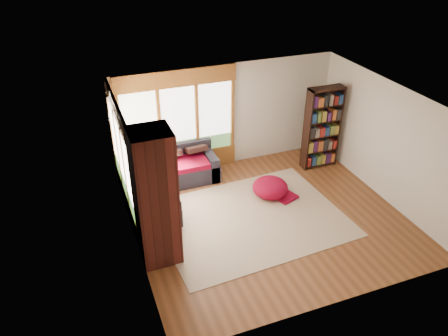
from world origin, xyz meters
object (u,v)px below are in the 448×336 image
object	(u,v)px
bookshelf	(322,128)
pouf	(270,187)
sectional_sofa	(158,183)
dog_brindle	(149,178)
area_rug	(251,219)
brick_chimney	(155,198)
dog_tan	(155,158)

from	to	relation	value
bookshelf	pouf	world-z (taller)	bookshelf
bookshelf	pouf	bearing A→B (deg)	-154.67
bookshelf	sectional_sofa	bearing A→B (deg)	178.14
sectional_sofa	dog_brindle	world-z (taller)	dog_brindle
sectional_sofa	area_rug	xyz separation A→B (m)	(1.59, -1.61, -0.30)
pouf	sectional_sofa	bearing A→B (deg)	157.73
brick_chimney	sectional_sofa	size ratio (longest dim) A/B	1.18
bookshelf	pouf	size ratio (longest dim) A/B	2.58
sectional_sofa	area_rug	world-z (taller)	sectional_sofa
brick_chimney	pouf	size ratio (longest dim) A/B	3.23
area_rug	pouf	size ratio (longest dim) A/B	4.71
dog_tan	bookshelf	bearing A→B (deg)	-56.35
sectional_sofa	dog_tan	world-z (taller)	dog_tan
area_rug	dog_brindle	bearing A→B (deg)	147.95
bookshelf	dog_brindle	xyz separation A→B (m)	(-4.36, -0.31, -0.29)
area_rug	bookshelf	world-z (taller)	bookshelf
sectional_sofa	area_rug	distance (m)	2.29
brick_chimney	dog_brindle	bearing A→B (deg)	83.65
area_rug	dog_tan	xyz separation A→B (m)	(-1.56, 1.92, 0.78)
brick_chimney	area_rug	world-z (taller)	brick_chimney
pouf	dog_tan	xyz separation A→B (m)	(-2.31, 1.27, 0.55)
brick_chimney	bookshelf	world-z (taller)	brick_chimney
bookshelf	area_rug	bearing A→B (deg)	-149.41
dog_tan	dog_brindle	bearing A→B (deg)	-162.10
sectional_sofa	dog_brindle	xyz separation A→B (m)	(-0.27, -0.44, 0.45)
dog_tan	dog_brindle	xyz separation A→B (m)	(-0.30, -0.75, -0.03)
sectional_sofa	dog_tan	size ratio (longest dim) A/B	2.22
area_rug	dog_tan	distance (m)	2.59
sectional_sofa	dog_tan	bearing A→B (deg)	82.60
area_rug	pouf	bearing A→B (deg)	40.87
brick_chimney	sectional_sofa	xyz separation A→B (m)	(0.45, 2.05, -1.00)
brick_chimney	dog_tan	xyz separation A→B (m)	(0.48, 2.35, -0.52)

